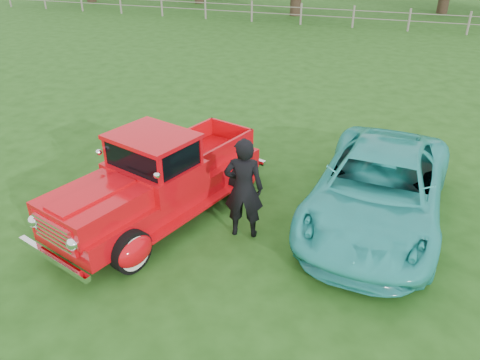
% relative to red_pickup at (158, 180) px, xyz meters
% --- Properties ---
extents(ground, '(140.00, 140.00, 0.00)m').
position_rel_red_pickup_xyz_m(ground, '(1.29, -0.98, -0.80)').
color(ground, '#1E4612').
rests_on(ground, ground).
extents(distant_hills, '(116.00, 60.00, 18.00)m').
position_rel_red_pickup_xyz_m(distant_hills, '(-2.80, 58.49, -5.34)').
color(distant_hills, '#3A6224').
rests_on(distant_hills, ground).
extents(fence_line, '(48.00, 0.12, 1.20)m').
position_rel_red_pickup_xyz_m(fence_line, '(1.29, 21.02, -0.19)').
color(fence_line, gray).
rests_on(fence_line, ground).
extents(red_pickup, '(3.28, 5.28, 1.78)m').
position_rel_red_pickup_xyz_m(red_pickup, '(0.00, 0.00, 0.00)').
color(red_pickup, black).
rests_on(red_pickup, ground).
extents(teal_sedan, '(2.77, 5.30, 1.42)m').
position_rel_red_pickup_xyz_m(teal_sedan, '(4.09, 1.17, -0.08)').
color(teal_sedan, '#2CB2AD').
rests_on(teal_sedan, ground).
extents(man, '(0.80, 0.60, 1.97)m').
position_rel_red_pickup_xyz_m(man, '(1.78, -0.10, 0.19)').
color(man, black).
rests_on(man, ground).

